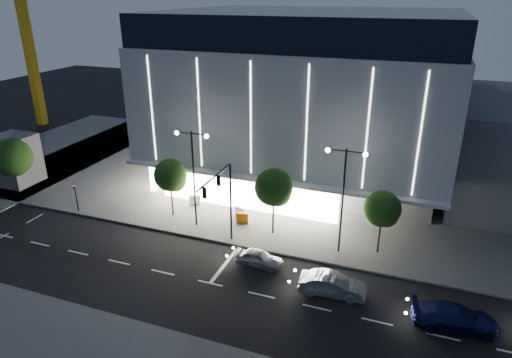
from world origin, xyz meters
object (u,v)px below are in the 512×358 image
object	(u,v)px
barrier_c	(243,218)
barrier_b	(195,200)
street_lamp_west	(193,165)
tree_right	(383,211)
car_second	(332,285)
street_lamp_east	(344,186)
tree_mid	(274,189)
ped_signal_far	(76,195)
tree_left	(171,177)
car_third	(455,317)
traffic_mast	(223,193)
car_lead	(259,258)
barrier_d	(240,212)

from	to	relation	value
barrier_c	barrier_b	bearing A→B (deg)	151.91
street_lamp_west	tree_right	xyz separation A→B (m)	(16.03, 1.02, -2.07)
street_lamp_west	car_second	xyz separation A→B (m)	(13.62, -5.65, -5.19)
street_lamp_east	tree_mid	bearing A→B (deg)	170.31
ped_signal_far	barrier_b	xyz separation A→B (m)	(9.95, 5.17, -1.24)
tree_left	ped_signal_far	bearing A→B (deg)	-164.39
car_third	barrier_b	bearing A→B (deg)	59.50
traffic_mast	street_lamp_east	bearing A→B (deg)	16.48
car_lead	barrier_d	world-z (taller)	car_lead
street_lamp_east	car_third	world-z (taller)	street_lamp_east
tree_right	car_second	xyz separation A→B (m)	(-2.40, -6.67, -3.12)
tree_right	car_third	distance (m)	9.72
traffic_mast	street_lamp_west	bearing A→B (deg)	146.35
tree_mid	barrier_b	bearing A→B (deg)	163.75
barrier_b	barrier_d	bearing A→B (deg)	-31.94
street_lamp_east	tree_right	bearing A→B (deg)	18.63
street_lamp_west	car_second	bearing A→B (deg)	-22.52
car_second	car_lead	bearing A→B (deg)	70.31
barrier_d	tree_left	bearing A→B (deg)	-144.73
tree_right	street_lamp_west	bearing A→B (deg)	-176.36
barrier_b	car_third	bearing A→B (deg)	-45.33
traffic_mast	barrier_c	bearing A→B (deg)	92.35
car_lead	barrier_d	bearing A→B (deg)	33.56
traffic_mast	tree_mid	size ratio (longest dim) A/B	1.15
traffic_mast	street_lamp_east	xyz separation A→B (m)	(9.00, 2.66, 0.93)
tree_mid	barrier_b	distance (m)	10.14
tree_mid	car_lead	bearing A→B (deg)	-84.15
car_lead	street_lamp_east	bearing A→B (deg)	-52.74
ped_signal_far	car_lead	bearing A→B (deg)	-7.32
street_lamp_east	barrier_c	bearing A→B (deg)	169.17
traffic_mast	tree_right	distance (m)	12.63
barrier_d	ped_signal_far	bearing A→B (deg)	-144.97
street_lamp_west	tree_right	size ratio (longest dim) A/B	1.63
ped_signal_far	car_second	xyz separation A→B (m)	(25.62, -4.15, -1.12)
ped_signal_far	barrier_c	size ratio (longest dim) A/B	2.73
tree_left	car_second	distance (m)	18.18
car_third	barrier_b	size ratio (longest dim) A/B	4.80
barrier_c	car_third	bearing A→B (deg)	-34.47
car_third	tree_right	bearing A→B (deg)	29.58
street_lamp_west	tree_left	bearing A→B (deg)	161.06
barrier_c	ped_signal_far	bearing A→B (deg)	-178.43
barrier_b	barrier_c	distance (m)	6.17
traffic_mast	barrier_d	bearing A→B (deg)	98.43
traffic_mast	ped_signal_far	size ratio (longest dim) A/B	2.36
barrier_b	car_second	bearing A→B (deg)	-53.18
car_second	car_third	bearing A→B (deg)	-99.35
tree_left	barrier_b	distance (m)	4.39
tree_left	car_second	size ratio (longest dim) A/B	1.23
ped_signal_far	street_lamp_east	bearing A→B (deg)	3.44
barrier_d	tree_right	bearing A→B (deg)	11.41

